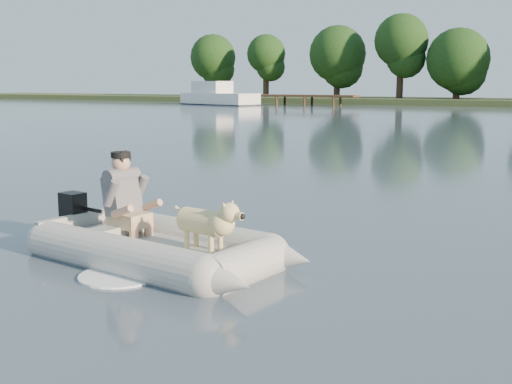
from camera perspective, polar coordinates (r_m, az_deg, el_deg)
The scene contains 7 objects.
water at distance 7.32m, azimuth -7.85°, elevation -8.03°, with size 160.00×160.00×0.00m, color slate.
dock at distance 65.03m, azimuth 1.42°, elevation 8.21°, with size 18.00×2.00×1.04m, color #4C331E, non-canonical shape.
dinghy at distance 8.05m, azimuth -8.54°, elevation -1.93°, with size 4.73×3.19×1.42m, color #979792, non-canonical shape.
man at distance 8.57m, azimuth -11.72°, elevation -0.04°, with size 0.75×0.64×1.11m, color #58585C, non-canonical shape.
dog at distance 7.66m, azimuth -4.72°, elevation -3.05°, with size 0.96×0.34×0.64m, color tan, non-canonical shape.
outboard_motor at distance 9.37m, azimuth -15.91°, elevation -2.36°, with size 0.43×0.30×0.81m, color black, non-canonical shape.
cabin_cruiser at distance 64.60m, azimuth -3.28°, elevation 8.77°, with size 9.01×3.22×2.79m, color white, non-canonical shape.
Camera 1 is at (4.22, -5.55, 2.22)m, focal length 45.00 mm.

